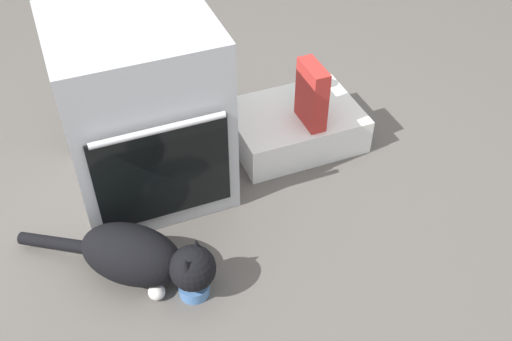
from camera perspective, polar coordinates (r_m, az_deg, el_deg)
ground at (r=2.30m, az=-5.85°, el=-7.27°), size 8.00×8.00×0.00m
oven at (r=2.34m, az=-11.00°, el=5.78°), size 0.59×0.61×0.75m
pantry_cabinet at (r=2.69m, az=3.76°, el=4.33°), size 0.57×0.41×0.17m
food_bowl at (r=2.14m, az=-6.00°, el=-11.18°), size 0.11×0.11×0.07m
cat at (r=2.13m, az=-11.01°, el=-8.21°), size 0.65×0.56×0.24m
cereal_box at (r=2.50m, az=5.42°, el=7.30°), size 0.07×0.18×0.28m
soda_can at (r=2.74m, az=5.29°, el=8.76°), size 0.07×0.07×0.12m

